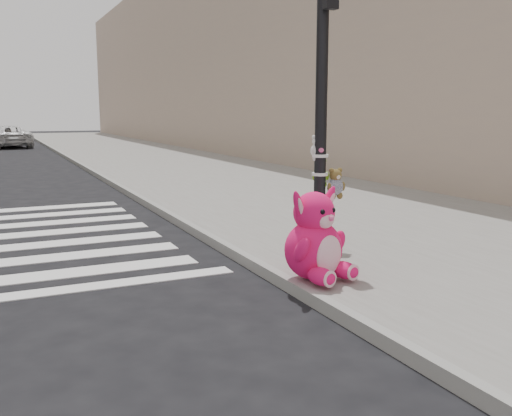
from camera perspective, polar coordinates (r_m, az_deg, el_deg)
name	(u,v)px	position (r m, az deg, el deg)	size (l,w,h in m)	color
ground	(178,334)	(5.44, -7.85, -12.36)	(120.00, 120.00, 0.00)	black
sidewalk_near	(242,181)	(16.30, -1.45, 2.70)	(7.00, 80.00, 0.14)	slate
curb_edge	(120,188)	(15.27, -13.42, 1.97)	(0.12, 80.00, 0.15)	gray
bld_near	(264,47)	(27.72, 0.76, 15.76)	(5.00, 60.00, 10.00)	tan
signal_pole	(321,133)	(7.81, 6.52, 7.48)	(0.70, 0.49, 4.00)	black
pink_bunny	(316,242)	(6.48, 5.99, -3.39)	(0.84, 0.92, 1.07)	#FF1568
red_teddy	(319,251)	(7.45, 6.27, -4.34)	(0.14, 0.09, 0.20)	#B2111C
car_white_near	(7,137)	(35.91, -23.65, 6.56)	(2.07, 4.49, 1.25)	silver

